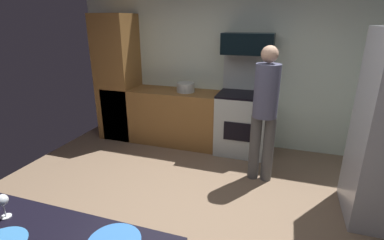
% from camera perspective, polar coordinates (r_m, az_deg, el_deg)
% --- Properties ---
extents(ground_plane, '(5.20, 4.80, 0.02)m').
position_cam_1_polar(ground_plane, '(3.13, -1.84, -20.48)').
color(ground_plane, '#7B634D').
extents(wall_back, '(5.20, 0.12, 2.60)m').
position_cam_1_polar(wall_back, '(4.72, 7.94, 10.72)').
color(wall_back, silver).
rests_on(wall_back, ground).
extents(lower_cabinet_run, '(2.40, 0.60, 0.90)m').
position_cam_1_polar(lower_cabinet_run, '(4.83, -3.88, 0.67)').
color(lower_cabinet_run, olive).
rests_on(lower_cabinet_run, ground).
extents(cabinet_column, '(0.60, 0.60, 2.10)m').
position_cam_1_polar(cabinet_column, '(5.13, -14.56, 8.14)').
color(cabinet_column, olive).
rests_on(cabinet_column, ground).
extents(oven_range, '(0.76, 0.65, 1.52)m').
position_cam_1_polar(oven_range, '(4.51, 10.06, -0.08)').
color(oven_range, '#B5BEB9').
rests_on(oven_range, ground).
extents(microwave, '(0.74, 0.38, 0.30)m').
position_cam_1_polar(microwave, '(4.36, 11.14, 14.77)').
color(microwave, black).
rests_on(microwave, oven_range).
extents(person_cook, '(0.31, 0.30, 1.73)m').
position_cam_1_polar(person_cook, '(3.60, 14.41, 2.21)').
color(person_cook, '#4D4D4D').
rests_on(person_cook, ground).
extents(wine_glass_mid, '(0.07, 0.07, 0.15)m').
position_cam_1_polar(wine_glass_mid, '(2.02, -33.78, -13.41)').
color(wine_glass_mid, silver).
rests_on(wine_glass_mid, counter_island).
extents(stock_pot, '(0.29, 0.29, 0.15)m').
position_cam_1_polar(stock_pot, '(4.60, -1.29, 6.57)').
color(stock_pot, '#B5BCB7').
rests_on(stock_pot, lower_cabinet_run).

